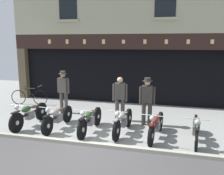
{
  "coord_description": "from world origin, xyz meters",
  "views": [
    {
      "loc": [
        2.34,
        -6.24,
        2.96
      ],
      "look_at": [
        0.01,
        2.78,
        1.22
      ],
      "focal_mm": 39.6,
      "sensor_mm": 36.0,
      "label": 1
    }
  ],
  "objects_px": {
    "motorcycle_right": "(196,128)",
    "salesman_left": "(63,90)",
    "shopkeeper_center": "(120,97)",
    "leaning_bicycle": "(29,97)",
    "motorcycle_left": "(58,117)",
    "motorcycle_center_left": "(90,120)",
    "salesman_right": "(147,99)",
    "motorcycle_far_left": "(29,114)",
    "motorcycle_center": "(123,121)",
    "advert_board_near": "(79,64)",
    "motorcycle_center_right": "(156,125)"
  },
  "relations": [
    {
      "from": "motorcycle_center_left",
      "to": "salesman_right",
      "type": "bearing_deg",
      "value": -143.37
    },
    {
      "from": "motorcycle_left",
      "to": "motorcycle_right",
      "type": "xyz_separation_m",
      "value": [
        4.51,
        -0.0,
        -0.0
      ]
    },
    {
      "from": "shopkeeper_center",
      "to": "salesman_right",
      "type": "relative_size",
      "value": 0.97
    },
    {
      "from": "advert_board_near",
      "to": "leaning_bicycle",
      "type": "distance_m",
      "value": 2.89
    },
    {
      "from": "salesman_right",
      "to": "salesman_left",
      "type": "bearing_deg",
      "value": -13.96
    },
    {
      "from": "motorcycle_center",
      "to": "advert_board_near",
      "type": "height_order",
      "value": "advert_board_near"
    },
    {
      "from": "motorcycle_left",
      "to": "salesman_right",
      "type": "distance_m",
      "value": 3.17
    },
    {
      "from": "motorcycle_center_right",
      "to": "advert_board_near",
      "type": "xyz_separation_m",
      "value": [
        -4.24,
        4.27,
        1.44
      ]
    },
    {
      "from": "motorcycle_far_left",
      "to": "leaning_bicycle",
      "type": "distance_m",
      "value": 3.24
    },
    {
      "from": "motorcycle_center_left",
      "to": "motorcycle_right",
      "type": "height_order",
      "value": "motorcycle_center_left"
    },
    {
      "from": "motorcycle_far_left",
      "to": "motorcycle_center",
      "type": "height_order",
      "value": "motorcycle_far_left"
    },
    {
      "from": "motorcycle_far_left",
      "to": "motorcycle_center",
      "type": "distance_m",
      "value": 3.35
    },
    {
      "from": "motorcycle_center",
      "to": "leaning_bicycle",
      "type": "relative_size",
      "value": 1.14
    },
    {
      "from": "leaning_bicycle",
      "to": "motorcycle_center_right",
      "type": "bearing_deg",
      "value": 57.11
    },
    {
      "from": "leaning_bicycle",
      "to": "advert_board_near",
      "type": "bearing_deg",
      "value": 119.33
    },
    {
      "from": "salesman_right",
      "to": "motorcycle_far_left",
      "type": "bearing_deg",
      "value": 13.03
    },
    {
      "from": "motorcycle_far_left",
      "to": "leaning_bicycle",
      "type": "bearing_deg",
      "value": -53.54
    },
    {
      "from": "motorcycle_left",
      "to": "leaning_bicycle",
      "type": "xyz_separation_m",
      "value": [
        -2.85,
        2.71,
        -0.05
      ]
    },
    {
      "from": "leaning_bicycle",
      "to": "motorcycle_center_left",
      "type": "bearing_deg",
      "value": 46.56
    },
    {
      "from": "salesman_right",
      "to": "motorcycle_left",
      "type": "bearing_deg",
      "value": 18.46
    },
    {
      "from": "motorcycle_right",
      "to": "leaning_bicycle",
      "type": "height_order",
      "value": "leaning_bicycle"
    },
    {
      "from": "motorcycle_center_left",
      "to": "salesman_right",
      "type": "distance_m",
      "value": 2.17
    },
    {
      "from": "salesman_left",
      "to": "advert_board_near",
      "type": "height_order",
      "value": "advert_board_near"
    },
    {
      "from": "shopkeeper_center",
      "to": "motorcycle_center_left",
      "type": "bearing_deg",
      "value": 61.99
    },
    {
      "from": "shopkeeper_center",
      "to": "advert_board_near",
      "type": "relative_size",
      "value": 1.55
    },
    {
      "from": "motorcycle_center_right",
      "to": "motorcycle_right",
      "type": "distance_m",
      "value": 1.18
    },
    {
      "from": "motorcycle_center_right",
      "to": "shopkeeper_center",
      "type": "bearing_deg",
      "value": -37.58
    },
    {
      "from": "salesman_left",
      "to": "shopkeeper_center",
      "type": "relative_size",
      "value": 1.07
    },
    {
      "from": "motorcycle_left",
      "to": "motorcycle_center",
      "type": "xyz_separation_m",
      "value": [
        2.26,
        0.1,
        0.01
      ]
    },
    {
      "from": "motorcycle_center_right",
      "to": "shopkeeper_center",
      "type": "relative_size",
      "value": 1.21
    },
    {
      "from": "motorcycle_center",
      "to": "motorcycle_center_right",
      "type": "xyz_separation_m",
      "value": [
        1.07,
        -0.12,
        -0.0
      ]
    },
    {
      "from": "motorcycle_center",
      "to": "salesman_left",
      "type": "height_order",
      "value": "salesman_left"
    },
    {
      "from": "shopkeeper_center",
      "to": "leaning_bicycle",
      "type": "distance_m",
      "value": 4.91
    },
    {
      "from": "salesman_left",
      "to": "leaning_bicycle",
      "type": "distance_m",
      "value": 2.46
    },
    {
      "from": "leaning_bicycle",
      "to": "motorcycle_left",
      "type": "bearing_deg",
      "value": 37.41
    },
    {
      "from": "motorcycle_left",
      "to": "advert_board_near",
      "type": "relative_size",
      "value": 1.88
    },
    {
      "from": "motorcycle_center",
      "to": "leaning_bicycle",
      "type": "bearing_deg",
      "value": -22.26
    },
    {
      "from": "motorcycle_center_left",
      "to": "salesman_right",
      "type": "relative_size",
      "value": 1.21
    },
    {
      "from": "motorcycle_center_right",
      "to": "leaning_bicycle",
      "type": "relative_size",
      "value": 1.14
    },
    {
      "from": "shopkeeper_center",
      "to": "advert_board_near",
      "type": "distance_m",
      "value": 4.05
    },
    {
      "from": "advert_board_near",
      "to": "motorcycle_center",
      "type": "bearing_deg",
      "value": -52.6
    },
    {
      "from": "shopkeeper_center",
      "to": "leaning_bicycle",
      "type": "xyz_separation_m",
      "value": [
        -4.71,
        1.27,
        -0.55
      ]
    },
    {
      "from": "motorcycle_center",
      "to": "salesman_right",
      "type": "height_order",
      "value": "salesman_right"
    },
    {
      "from": "motorcycle_far_left",
      "to": "motorcycle_left",
      "type": "relative_size",
      "value": 1.04
    },
    {
      "from": "motorcycle_right",
      "to": "salesman_left",
      "type": "relative_size",
      "value": 1.15
    },
    {
      "from": "motorcycle_right",
      "to": "salesman_right",
      "type": "relative_size",
      "value": 1.18
    },
    {
      "from": "motorcycle_left",
      "to": "salesman_left",
      "type": "height_order",
      "value": "salesman_left"
    },
    {
      "from": "leaning_bicycle",
      "to": "motorcycle_center",
      "type": "bearing_deg",
      "value": 53.89
    },
    {
      "from": "motorcycle_right",
      "to": "motorcycle_center",
      "type": "bearing_deg",
      "value": 0.62
    },
    {
      "from": "motorcycle_center_left",
      "to": "motorcycle_right",
      "type": "relative_size",
      "value": 1.02
    }
  ]
}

